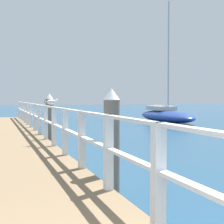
# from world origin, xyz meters

# --- Properties ---
(pier_deck) EXTENTS (2.38, 23.52, 0.37)m
(pier_deck) POSITION_xyz_m (0.00, 11.76, 0.19)
(pier_deck) COLOR #846B4C
(pier_deck) RESTS_ON ground_plane
(pier_railing) EXTENTS (0.12, 22.04, 1.08)m
(pier_railing) POSITION_xyz_m (1.11, 11.76, 1.03)
(pier_railing) COLOR white
(pier_railing) RESTS_ON pier_deck
(dock_piling_near) EXTENTS (0.29, 0.29, 1.85)m
(dock_piling_near) POSITION_xyz_m (1.49, 4.88, 0.94)
(dock_piling_near) COLOR #6B6056
(dock_piling_near) RESTS_ON ground_plane
(dock_piling_far) EXTENTS (0.29, 0.29, 1.85)m
(dock_piling_far) POSITION_xyz_m (1.49, 11.93, 0.94)
(dock_piling_far) COLOR #6B6056
(dock_piling_far) RESTS_ON ground_plane
(seagull_foreground) EXTENTS (0.46, 0.25, 0.21)m
(seagull_foreground) POSITION_xyz_m (1.12, 9.08, 1.58)
(seagull_foreground) COLOR white
(seagull_foreground) RESTS_ON pier_railing
(boat_0) EXTENTS (2.84, 7.44, 8.24)m
(boat_0) POSITION_xyz_m (10.86, 20.43, 0.47)
(boat_0) COLOR navy
(boat_0) RESTS_ON ground_plane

